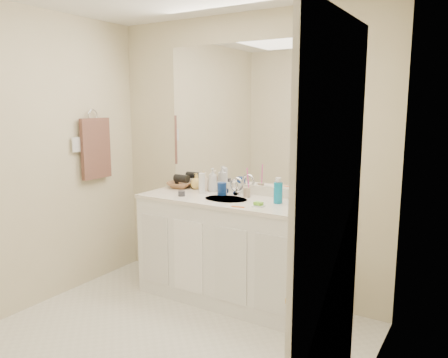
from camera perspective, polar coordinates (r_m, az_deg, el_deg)
floor at (r=3.16m, az=-9.97°, el=-21.80°), size 2.60×2.60×0.00m
wall_back at (r=3.79m, az=2.57°, el=2.94°), size 2.60×0.02×2.40m
wall_left at (r=3.73m, az=-25.71°, el=1.87°), size 0.02×2.60×2.40m
wall_right at (r=2.11m, az=16.52°, el=-2.89°), size 0.02×2.60×2.40m
vanity_cabinet at (r=3.73m, az=0.41°, el=-9.39°), size 1.50×0.55×0.85m
countertop at (r=3.61m, az=0.41°, el=-2.78°), size 1.52×0.57×0.03m
backsplash at (r=3.82m, az=2.43°, el=-1.25°), size 1.52×0.03×0.08m
sink_basin at (r=3.60m, az=0.25°, el=-2.79°), size 0.37×0.37×0.02m
faucet at (r=3.73m, az=1.68°, el=-1.28°), size 0.02×0.02×0.11m
mirror at (r=3.76m, az=2.56°, el=8.38°), size 1.48×0.01×1.20m
blue_mug at (r=3.73m, az=-0.28°, el=-1.29°), size 0.09×0.09×0.11m
tan_cup at (r=3.66m, az=3.00°, el=-1.74°), size 0.06×0.06×0.08m
toothbrush at (r=3.64m, az=3.16°, el=-0.06°), size 0.02×0.04×0.19m
mouthwash_bottle at (r=3.45m, az=7.08°, el=-1.80°), size 0.08×0.08×0.17m
clear_pump_bottle at (r=3.47m, az=9.01°, el=-1.72°), size 0.07×0.07×0.17m
soap_dish at (r=3.33m, az=4.51°, el=-3.52°), size 0.09×0.07×0.01m
green_soap at (r=3.33m, az=4.51°, el=-3.20°), size 0.07×0.06×0.02m
orange_comb at (r=3.31m, az=1.82°, el=-3.64°), size 0.11×0.04×0.00m
dark_jar at (r=3.72m, az=-5.56°, el=-1.91°), size 0.07×0.07×0.04m
extra_white_bottle at (r=3.81m, az=-2.91°, el=-0.54°), size 0.07×0.07×0.18m
soap_bottle_white at (r=3.88m, az=-1.50°, el=-0.11°), size 0.10×0.10×0.21m
soap_bottle_cream at (r=3.94m, az=-2.48°, el=-0.32°), size 0.09×0.09×0.16m
soap_bottle_yellow at (r=4.01m, az=-3.62°, el=-0.28°), size 0.15×0.15×0.14m
wicker_basket at (r=4.08m, az=-5.78°, el=-0.76°), size 0.28×0.28×0.06m
hair_dryer at (r=4.06m, az=-5.57°, el=0.07°), size 0.15×0.08×0.07m
towel_ring at (r=4.15m, az=-16.79°, el=7.97°), size 0.01×0.11×0.11m
hand_towel at (r=4.16m, az=-16.40°, el=3.84°), size 0.04×0.32×0.55m
switch_plate at (r=4.04m, az=-18.75°, el=4.27°), size 0.01×0.08×0.13m
door at (r=1.89m, az=13.46°, el=-10.53°), size 0.02×0.82×2.00m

